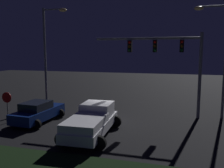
% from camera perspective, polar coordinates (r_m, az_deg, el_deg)
% --- Properties ---
extents(ground_plane, '(80.00, 80.00, 0.00)m').
position_cam_1_polar(ground_plane, '(17.28, -1.32, -9.33)').
color(ground_plane, black).
extents(pickup_truck, '(2.99, 5.46, 1.80)m').
position_cam_1_polar(pickup_truck, '(14.65, -4.70, -8.42)').
color(pickup_truck, silver).
rests_on(pickup_truck, ground_plane).
extents(car_sedan, '(2.65, 4.50, 1.51)m').
position_cam_1_polar(car_sedan, '(18.20, -17.31, -6.38)').
color(car_sedan, navy).
rests_on(car_sedan, ground_plane).
extents(traffic_signal_gantry, '(8.32, 0.56, 6.50)m').
position_cam_1_polar(traffic_signal_gantry, '(18.98, 13.14, 7.03)').
color(traffic_signal_gantry, slate).
rests_on(traffic_signal_gantry, ground_plane).
extents(street_lamp_left, '(2.33, 0.44, 8.85)m').
position_cam_1_polar(street_lamp_left, '(22.05, -14.86, 8.56)').
color(street_lamp_left, slate).
rests_on(street_lamp_left, ground_plane).
extents(street_lamp_right, '(2.49, 0.44, 8.54)m').
position_cam_1_polar(street_lamp_right, '(19.61, 24.30, 7.84)').
color(street_lamp_right, slate).
rests_on(street_lamp_right, ground_plane).
extents(stop_sign, '(0.76, 0.08, 2.23)m').
position_cam_1_polar(stop_sign, '(18.54, -23.87, -3.84)').
color(stop_sign, slate).
rests_on(stop_sign, ground_plane).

